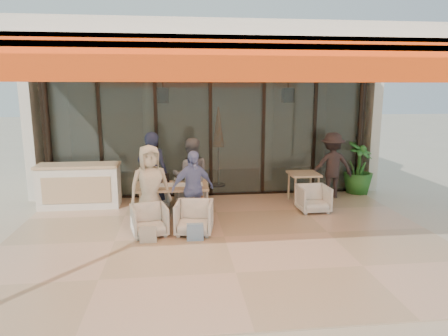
# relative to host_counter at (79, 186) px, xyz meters

# --- Properties ---
(ground) EXTENTS (70.00, 70.00, 0.00)m
(ground) POSITION_rel_host_counter_xyz_m (3.11, -2.30, -0.53)
(ground) COLOR #C6B293
(ground) RESTS_ON ground
(terrace_floor) EXTENTS (8.00, 6.00, 0.01)m
(terrace_floor) POSITION_rel_host_counter_xyz_m (3.11, -2.30, -0.53)
(terrace_floor) COLOR tan
(terrace_floor) RESTS_ON ground
(terrace_structure) EXTENTS (8.00, 6.00, 3.40)m
(terrace_structure) POSITION_rel_host_counter_xyz_m (3.11, -2.56, 2.72)
(terrace_structure) COLOR silver
(terrace_structure) RESTS_ON ground
(glass_storefront) EXTENTS (8.08, 0.10, 3.20)m
(glass_storefront) POSITION_rel_host_counter_xyz_m (3.11, 0.70, 1.07)
(glass_storefront) COLOR #9EADA3
(glass_storefront) RESTS_ON ground
(interior_block) EXTENTS (9.05, 3.62, 3.52)m
(interior_block) POSITION_rel_host_counter_xyz_m (3.12, 3.02, 1.70)
(interior_block) COLOR silver
(interior_block) RESTS_ON ground
(host_counter) EXTENTS (1.85, 0.65, 1.04)m
(host_counter) POSITION_rel_host_counter_xyz_m (0.00, 0.00, 0.00)
(host_counter) COLOR silver
(host_counter) RESTS_ON ground
(dining_table) EXTENTS (1.50, 0.90, 0.93)m
(dining_table) POSITION_rel_host_counter_xyz_m (2.14, -1.06, 0.16)
(dining_table) COLOR tan
(dining_table) RESTS_ON ground
(chair_far_left) EXTENTS (0.69, 0.67, 0.61)m
(chair_far_left) POSITION_rel_host_counter_xyz_m (1.72, -0.12, -0.23)
(chair_far_left) COLOR silver
(chair_far_left) RESTS_ON ground
(chair_far_right) EXTENTS (0.78, 0.74, 0.72)m
(chair_far_right) POSITION_rel_host_counter_xyz_m (2.56, -0.12, -0.17)
(chair_far_right) COLOR silver
(chair_far_right) RESTS_ON ground
(chair_near_left) EXTENTS (0.76, 0.73, 0.65)m
(chair_near_left) POSITION_rel_host_counter_xyz_m (1.72, -2.02, -0.20)
(chair_near_left) COLOR silver
(chair_near_left) RESTS_ON ground
(chair_near_right) EXTENTS (0.78, 0.74, 0.70)m
(chair_near_right) POSITION_rel_host_counter_xyz_m (2.56, -2.02, -0.18)
(chair_near_right) COLOR silver
(chair_near_right) RESTS_ON ground
(diner_navy) EXTENTS (0.76, 0.60, 1.83)m
(diner_navy) POSITION_rel_host_counter_xyz_m (1.72, -0.62, 0.39)
(diner_navy) COLOR #1B213D
(diner_navy) RESTS_ON ground
(diner_grey) EXTENTS (0.82, 0.65, 1.68)m
(diner_grey) POSITION_rel_host_counter_xyz_m (2.56, -0.62, 0.31)
(diner_grey) COLOR #5C5C60
(diner_grey) RESTS_ON ground
(diner_cream) EXTENTS (0.94, 0.75, 1.67)m
(diner_cream) POSITION_rel_host_counter_xyz_m (1.72, -1.52, 0.30)
(diner_cream) COLOR beige
(diner_cream) RESTS_ON ground
(diner_periwinkle) EXTENTS (0.98, 0.68, 1.54)m
(diner_periwinkle) POSITION_rel_host_counter_xyz_m (2.56, -1.52, 0.24)
(diner_periwinkle) COLOR #7B86CD
(diner_periwinkle) RESTS_ON ground
(tote_bag_cream) EXTENTS (0.30, 0.10, 0.34)m
(tote_bag_cream) POSITION_rel_host_counter_xyz_m (1.72, -2.42, -0.36)
(tote_bag_cream) COLOR silver
(tote_bag_cream) RESTS_ON ground
(tote_bag_blue) EXTENTS (0.30, 0.10, 0.34)m
(tote_bag_blue) POSITION_rel_host_counter_xyz_m (2.56, -2.42, -0.36)
(tote_bag_blue) COLOR #99BFD8
(tote_bag_blue) RESTS_ON ground
(side_table) EXTENTS (0.70, 0.70, 0.74)m
(side_table) POSITION_rel_host_counter_xyz_m (5.28, -0.18, 0.11)
(side_table) COLOR tan
(side_table) RESTS_ON ground
(side_chair) EXTENTS (0.67, 0.63, 0.68)m
(side_chair) POSITION_rel_host_counter_xyz_m (5.28, -0.93, -0.19)
(side_chair) COLOR silver
(side_chair) RESTS_ON ground
(standing_woman) EXTENTS (1.09, 0.63, 1.67)m
(standing_woman) POSITION_rel_host_counter_xyz_m (6.12, 0.17, 0.30)
(standing_woman) COLOR black
(standing_woman) RESTS_ON ground
(potted_palm) EXTENTS (1.10, 1.10, 1.39)m
(potted_palm) POSITION_rel_host_counter_xyz_m (6.98, 0.49, 0.16)
(potted_palm) COLOR #1E5919
(potted_palm) RESTS_ON ground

